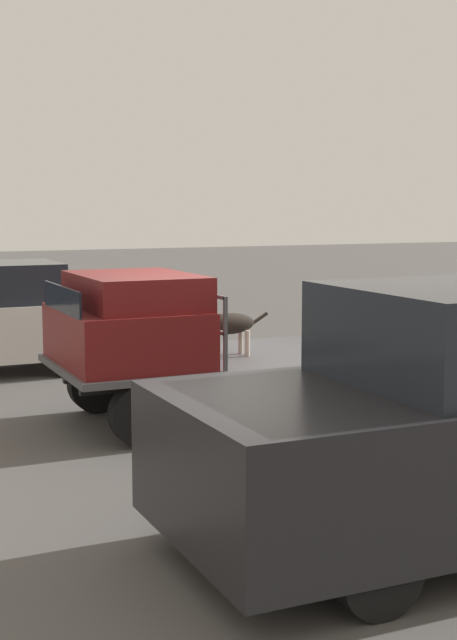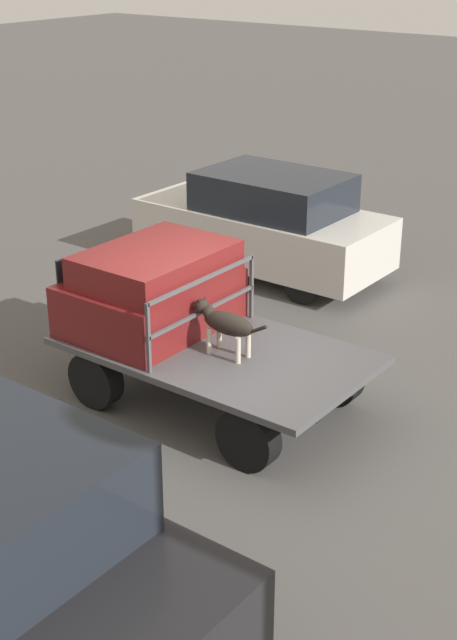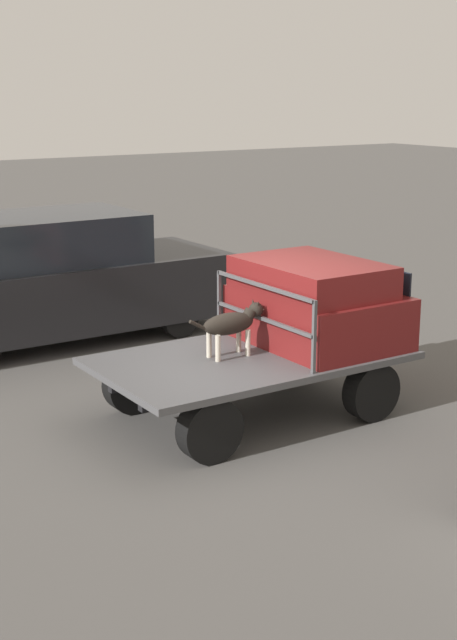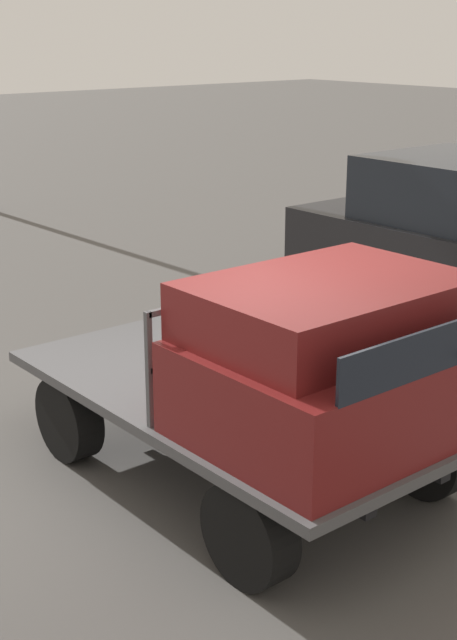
# 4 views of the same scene
# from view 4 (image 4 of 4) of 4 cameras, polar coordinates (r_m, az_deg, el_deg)

# --- Properties ---
(ground_plane) EXTENTS (80.00, 80.00, 0.00)m
(ground_plane) POSITION_cam_4_polar(r_m,az_deg,el_deg) (7.13, 0.80, -9.84)
(ground_plane) COLOR #514F4C
(flatbed_truck) EXTENTS (3.60, 2.08, 0.76)m
(flatbed_truck) POSITION_cam_4_polar(r_m,az_deg,el_deg) (6.88, 0.82, -5.72)
(flatbed_truck) COLOR black
(flatbed_truck) RESTS_ON ground
(truck_cab) EXTENTS (1.51, 1.96, 1.03)m
(truck_cab) POSITION_cam_4_polar(r_m,az_deg,el_deg) (5.97, 6.85, -2.58)
(truck_cab) COLOR maroon
(truck_cab) RESTS_ON flatbed_truck
(truck_headboard) EXTENTS (0.04, 1.96, 0.82)m
(truck_headboard) POSITION_cam_4_polar(r_m,az_deg,el_deg) (6.49, 1.85, -0.15)
(truck_headboard) COLOR #4C4C4F
(truck_headboard) RESTS_ON flatbed_truck
(dog) EXTENTS (1.03, 0.26, 0.64)m
(dog) POSITION_cam_4_polar(r_m,az_deg,el_deg) (6.86, 0.29, -0.49)
(dog) COLOR beige
(dog) RESTS_ON flatbed_truck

